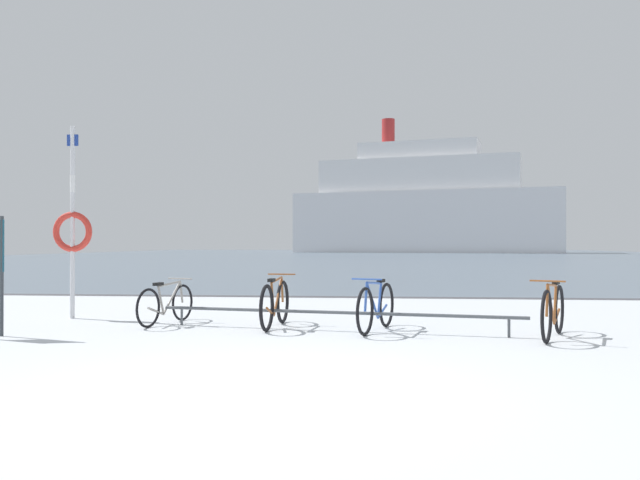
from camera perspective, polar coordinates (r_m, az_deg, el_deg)
ground at (r=59.61m, az=4.36°, el=-1.60°), size 80.00×132.00×0.08m
bike_rack at (r=9.73m, az=1.25°, el=-6.54°), size 5.58×1.05×0.31m
bicycle_0 at (r=10.82m, az=-13.58°, el=-5.55°), size 0.56×1.57×0.74m
bicycle_1 at (r=10.15m, az=-4.03°, el=-5.70°), size 0.46×1.72×0.83m
bicycle_2 at (r=9.71m, az=5.05°, el=-5.96°), size 0.64×1.68×0.82m
bicycle_3 at (r=9.53m, az=20.11°, el=-6.00°), size 0.78×1.67×0.84m
rescue_post at (r=12.10m, az=-21.25°, el=1.13°), size 0.72×0.11×3.41m
ferry_ship at (r=93.40m, az=9.30°, el=2.94°), size 38.74×19.02×19.60m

